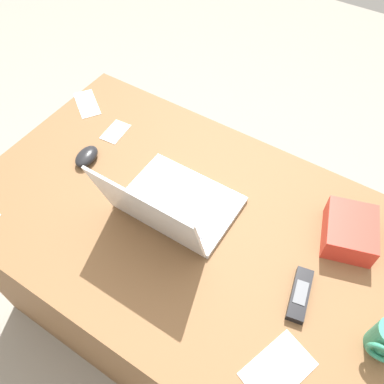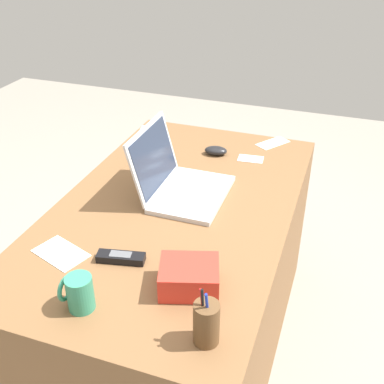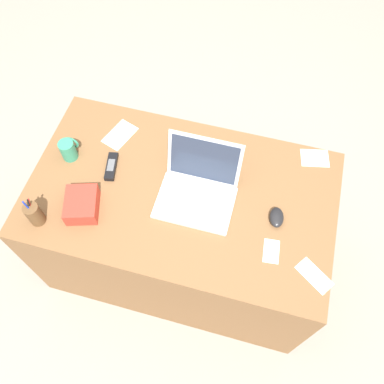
# 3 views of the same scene
# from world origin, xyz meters

# --- Properties ---
(ground_plane) EXTENTS (6.00, 6.00, 0.00)m
(ground_plane) POSITION_xyz_m (0.00, 0.00, 0.00)
(ground_plane) COLOR gray
(desk) EXTENTS (1.40, 0.82, 0.74)m
(desk) POSITION_xyz_m (0.00, 0.00, 0.37)
(desk) COLOR brown
(desk) RESTS_ON ground
(laptop) EXTENTS (0.34, 0.31, 0.25)m
(laptop) POSITION_xyz_m (0.08, 0.01, 0.79)
(laptop) COLOR silver
(laptop) RESTS_ON desk
(computer_mouse) EXTENTS (0.07, 0.11, 0.04)m
(computer_mouse) POSITION_xyz_m (0.44, -0.02, 0.76)
(computer_mouse) COLOR black
(computer_mouse) RESTS_ON desk
(coffee_mug_white) EXTENTS (0.07, 0.08, 0.10)m
(coffee_mug_white) POSITION_xyz_m (-0.56, 0.06, 0.79)
(coffee_mug_white) COLOR #338C6B
(coffee_mug_white) RESTS_ON desk
(cordless_phone) EXTENTS (0.07, 0.15, 0.03)m
(cordless_phone) POSITION_xyz_m (-0.35, 0.04, 0.75)
(cordless_phone) COLOR black
(cordless_phone) RESTS_ON desk
(pen_holder) EXTENTS (0.07, 0.07, 0.17)m
(pen_holder) POSITION_xyz_m (-0.56, -0.30, 0.80)
(pen_holder) COLOR brown
(pen_holder) RESTS_ON desk
(snack_bag) EXTENTS (0.18, 0.20, 0.08)m
(snack_bag) POSITION_xyz_m (-0.39, -0.19, 0.78)
(snack_bag) COLOR red
(snack_bag) RESTS_ON desk
(paper_note_near_laptop) EXTENTS (0.08, 0.11, 0.00)m
(paper_note_near_laptop) POSITION_xyz_m (0.44, -0.17, 0.74)
(paper_note_near_laptop) COLOR white
(paper_note_near_laptop) RESTS_ON desk
(paper_note_left) EXTENTS (0.15, 0.12, 0.00)m
(paper_note_left) POSITION_xyz_m (0.56, 0.35, 0.74)
(paper_note_left) COLOR white
(paper_note_left) RESTS_ON desk
(paper_note_right) EXTENTS (0.15, 0.19, 0.00)m
(paper_note_right) POSITION_xyz_m (-0.38, 0.24, 0.74)
(paper_note_right) COLOR white
(paper_note_right) RESTS_ON desk
(paper_note_front) EXTENTS (0.17, 0.15, 0.00)m
(paper_note_front) POSITION_xyz_m (0.63, -0.23, 0.74)
(paper_note_front) COLOR white
(paper_note_front) RESTS_ON desk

